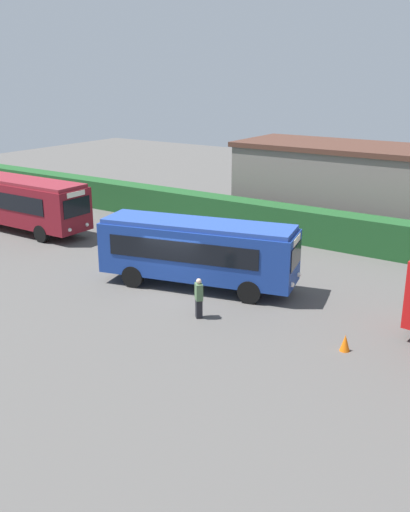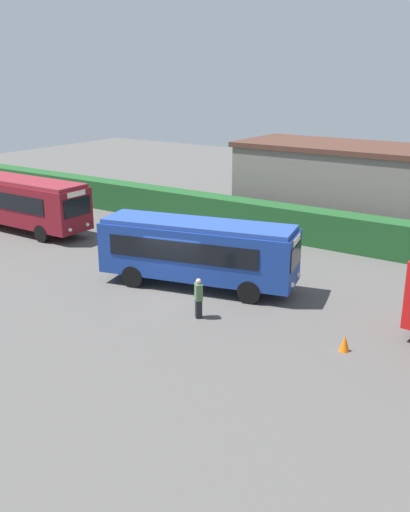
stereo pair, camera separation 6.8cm
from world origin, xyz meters
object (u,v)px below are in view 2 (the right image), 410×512
person_center (199,297)px  bus_maroon (21,201)px  traffic_cone (345,343)px  person_left (10,203)px  bus_blue (198,250)px

person_center → bus_maroon: bearing=-63.3°
bus_maroon → traffic_cone: bearing=-11.2°
person_left → person_center: 20.98m
traffic_cone → bus_maroon: bearing=169.3°
bus_maroon → traffic_cone: 22.56m
bus_blue → person_center: size_ratio=5.54×
person_center → traffic_cone: 5.87m
bus_maroon → bus_blue: 14.45m
bus_maroon → person_center: size_ratio=5.92×
person_left → bus_maroon: bearing=154.9°
bus_maroon → person_left: bearing=152.2°
person_left → traffic_cone: bearing=169.0°
person_center → traffic_cone: bearing=137.9°
bus_maroon → person_center: bus_maroon is taller
person_center → person_left: bearing=-65.5°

